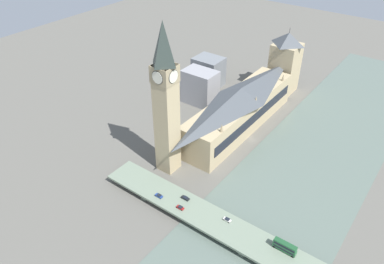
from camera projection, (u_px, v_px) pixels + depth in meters
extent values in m
plane|color=#605E56|center=(252.00, 140.00, 238.82)|extent=(600.00, 600.00, 0.00)
cube|color=slate|center=(311.00, 163.00, 219.18)|extent=(67.47, 360.00, 0.30)
cube|color=tan|center=(240.00, 113.00, 245.15)|extent=(23.23, 103.04, 21.80)
cube|color=black|center=(256.00, 117.00, 238.75)|extent=(0.40, 94.79, 6.54)
pyramid|color=#474C51|center=(241.00, 93.00, 236.87)|extent=(22.76, 100.97, 7.54)
cone|color=#9E8966|center=(283.00, 77.00, 258.31)|extent=(2.20, 2.20, 5.00)
cone|color=#9E8966|center=(256.00, 100.00, 232.37)|extent=(2.20, 2.20, 5.00)
cone|color=#9E8966|center=(222.00, 128.00, 206.42)|extent=(2.20, 2.20, 5.00)
cube|color=tan|center=(167.00, 121.00, 198.29)|extent=(10.25, 10.25, 63.90)
cube|color=tan|center=(165.00, 74.00, 182.86)|extent=(10.87, 10.87, 9.23)
cylinder|color=black|center=(173.00, 77.00, 180.25)|extent=(0.50, 6.92, 6.92)
cylinder|color=silver|center=(173.00, 77.00, 180.20)|extent=(0.62, 6.40, 6.40)
cylinder|color=black|center=(156.00, 71.00, 185.47)|extent=(0.50, 6.92, 6.92)
cylinder|color=silver|center=(156.00, 71.00, 185.52)|extent=(0.62, 6.40, 6.40)
cylinder|color=black|center=(172.00, 70.00, 186.37)|extent=(6.92, 0.50, 6.92)
cylinder|color=silver|center=(172.00, 70.00, 186.44)|extent=(6.40, 0.62, 6.40)
cylinder|color=black|center=(158.00, 78.00, 179.35)|extent=(6.92, 0.50, 6.92)
cylinder|color=silver|center=(157.00, 78.00, 179.28)|extent=(6.40, 0.62, 6.40)
pyramid|color=#2D3833|center=(163.00, 43.00, 174.06)|extent=(10.46, 10.46, 21.95)
cube|color=tan|center=(284.00, 68.00, 283.67)|extent=(18.89, 18.89, 37.85)
pyramid|color=#474C51|center=(289.00, 38.00, 270.59)|extent=(18.89, 18.89, 8.50)
cylinder|color=#333338|center=(290.00, 30.00, 267.06)|extent=(0.30, 0.30, 4.00)
cube|color=#5D6A59|center=(249.00, 244.00, 169.23)|extent=(3.00, 14.25, 3.16)
cube|color=#5D6A59|center=(152.00, 190.00, 197.98)|extent=(3.00, 14.25, 3.16)
cube|color=gray|center=(250.00, 241.00, 168.00)|extent=(166.94, 16.76, 1.20)
cube|color=#235B33|center=(284.00, 249.00, 161.95)|extent=(10.50, 2.58, 1.98)
cube|color=black|center=(285.00, 248.00, 161.72)|extent=(9.45, 2.64, 0.87)
cube|color=#235B33|center=(285.00, 245.00, 160.73)|extent=(10.29, 2.58, 2.33)
cube|color=black|center=(285.00, 245.00, 160.67)|extent=(9.45, 2.64, 1.12)
cube|color=#1E4E2B|center=(286.00, 243.00, 160.03)|extent=(10.18, 2.45, 0.16)
cylinder|color=black|center=(276.00, 243.00, 165.38)|extent=(1.09, 0.28, 1.09)
cylinder|color=black|center=(274.00, 247.00, 163.82)|extent=(1.09, 0.28, 1.09)
cylinder|color=black|center=(294.00, 253.00, 161.13)|extent=(1.09, 0.28, 1.09)
cylinder|color=black|center=(292.00, 257.00, 159.56)|extent=(1.09, 0.28, 1.09)
cube|color=silver|center=(227.00, 220.00, 176.69)|extent=(3.95, 1.77, 0.58)
cube|color=black|center=(227.00, 219.00, 176.33)|extent=(2.06, 1.59, 0.50)
cylinder|color=black|center=(225.00, 218.00, 178.06)|extent=(0.70, 0.22, 0.70)
cylinder|color=black|center=(223.00, 220.00, 177.00)|extent=(0.70, 0.22, 0.70)
cylinder|color=black|center=(231.00, 220.00, 176.60)|extent=(0.70, 0.22, 0.70)
cylinder|color=black|center=(229.00, 222.00, 175.54)|extent=(0.70, 0.22, 0.70)
cube|color=black|center=(185.00, 198.00, 188.54)|extent=(4.47, 1.89, 0.64)
cube|color=black|center=(186.00, 197.00, 188.17)|extent=(2.32, 1.70, 0.45)
cylinder|color=black|center=(184.00, 196.00, 190.11)|extent=(0.66, 0.22, 0.66)
cylinder|color=black|center=(182.00, 198.00, 188.97)|extent=(0.66, 0.22, 0.66)
cylinder|color=black|center=(189.00, 199.00, 188.37)|extent=(0.66, 0.22, 0.66)
cylinder|color=black|center=(187.00, 201.00, 187.23)|extent=(0.66, 0.22, 0.66)
cube|color=maroon|center=(180.00, 208.00, 183.10)|extent=(3.92, 1.78, 0.62)
cube|color=black|center=(180.00, 207.00, 182.72)|extent=(2.04, 1.60, 0.53)
cylinder|color=black|center=(179.00, 206.00, 184.48)|extent=(0.68, 0.22, 0.68)
cylinder|color=black|center=(177.00, 208.00, 183.43)|extent=(0.68, 0.22, 0.68)
cylinder|color=black|center=(184.00, 208.00, 183.02)|extent=(0.68, 0.22, 0.68)
cylinder|color=black|center=(182.00, 210.00, 181.97)|extent=(0.68, 0.22, 0.68)
cube|color=navy|center=(159.00, 196.00, 189.86)|extent=(4.05, 1.89, 0.71)
cube|color=black|center=(159.00, 195.00, 189.48)|extent=(2.10, 1.70, 0.43)
cylinder|color=black|center=(158.00, 194.00, 191.37)|extent=(0.61, 0.22, 0.61)
cylinder|color=black|center=(155.00, 196.00, 190.23)|extent=(0.61, 0.22, 0.61)
cylinder|color=black|center=(162.00, 197.00, 189.79)|extent=(0.61, 0.22, 0.61)
cylinder|color=black|center=(160.00, 199.00, 188.66)|extent=(0.61, 0.22, 0.61)
cube|color=slate|center=(208.00, 72.00, 295.28)|extent=(21.71, 18.32, 23.08)
cube|color=#939399|center=(200.00, 87.00, 271.94)|extent=(24.18, 16.38, 25.09)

